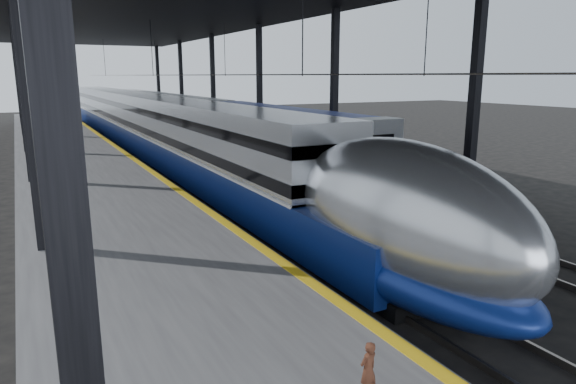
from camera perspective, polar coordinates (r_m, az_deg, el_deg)
ground at (r=12.49m, az=4.68°, el=-13.18°), size 160.00×160.00×0.00m
platform at (r=29.98m, az=-22.29°, el=2.32°), size 6.00×80.00×1.00m
yellow_strip at (r=30.27m, az=-17.10°, el=3.77°), size 0.30×80.00×0.01m
rails at (r=31.75m, az=-7.74°, el=2.93°), size 6.52×80.00×0.16m
canopy at (r=30.73m, az=-13.10°, el=19.32°), size 18.00×75.00×9.47m
tgv_train at (r=38.05m, az=-15.33°, el=7.04°), size 2.89×65.20×4.14m
second_train at (r=46.32m, az=-11.21°, el=8.12°), size 2.69×56.05×3.70m
child at (r=7.71m, az=8.88°, el=-18.94°), size 0.35×0.26×0.85m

